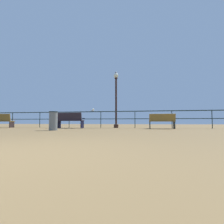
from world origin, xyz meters
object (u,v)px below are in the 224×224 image
trash_bin (53,121)px  lamppost_center (116,98)px  bench_near_right (162,120)px  bench_near_left (70,120)px  seagull_on_rail (93,110)px

trash_bin → lamppost_center: bearing=60.7°
bench_near_right → trash_bin: bearing=-150.7°
lamppost_center → bench_near_right: bearing=-22.4°
lamppost_center → trash_bin: (-2.23, -3.98, -1.59)m
bench_near_left → bench_near_right: (5.55, 0.01, -0.07)m
seagull_on_rail → trash_bin: size_ratio=0.37×
lamppost_center → trash_bin: 4.82m
bench_near_right → seagull_on_rail: seagull_on_rail is taller
bench_near_left → trash_bin: (0.51, -2.81, -0.11)m
seagull_on_rail → trash_bin: seagull_on_rail is taller
bench_near_left → trash_bin: bench_near_left is taller
bench_near_right → bench_near_left: bearing=-179.9°
bench_near_right → trash_bin: trash_bin is taller
lamppost_center → trash_bin: lamppost_center is taller
bench_near_left → lamppost_center: (2.74, 1.17, 1.48)m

